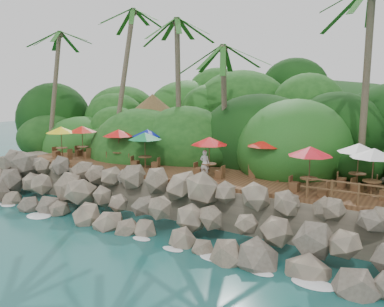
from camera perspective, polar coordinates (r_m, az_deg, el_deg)
The scene contains 11 objects.
ground at distance 20.09m, azimuth -9.25°, elevation -12.01°, with size 140.00×140.00×0.00m, color #19514F.
land_base at distance 33.09m, azimuth 9.16°, elevation -1.63°, with size 32.00×25.20×2.10m, color gray.
jungle_hill at distance 40.20m, azimuth 13.25°, elevation -1.35°, with size 44.80×28.00×15.40m, color #143811.
seawall at distance 21.18m, azimuth -5.76°, elevation -7.52°, with size 29.00×4.00×2.30m, color gray, non-canonical shape.
terrace at distance 24.11m, azimuth -0.00°, elevation -2.82°, with size 26.00×5.00×0.20m, color brown.
jungle_foliage at distance 32.40m, azimuth 8.42°, elevation -3.75°, with size 44.00×16.00×12.00m, color #143811, non-canonical shape.
foam_line at distance 20.29m, azimuth -8.68°, elevation -11.68°, with size 25.20×0.80×0.06m.
palms at distance 26.49m, azimuth 2.34°, elevation 19.24°, with size 34.16×7.07×12.23m.
palapa at distance 30.20m, azimuth -5.70°, elevation 6.47°, with size 5.51×5.51×4.60m.
dining_clusters at distance 23.48m, azimuth -0.25°, elevation 1.83°, with size 22.69×4.47×2.30m.
waiter at distance 22.34m, azimuth 1.86°, elevation -1.48°, with size 0.57×0.37×1.57m, color silver.
Camera 1 is at (12.41, -14.04, 7.26)m, focal length 36.89 mm.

